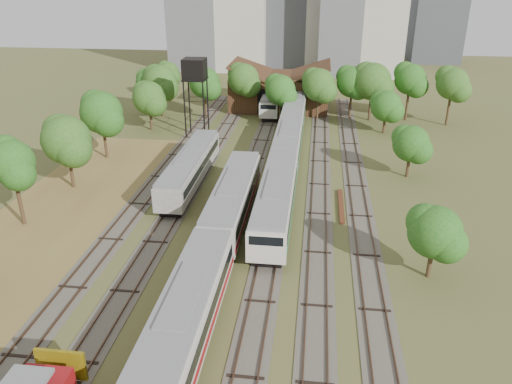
# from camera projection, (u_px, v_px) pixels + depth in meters

# --- Properties ---
(ground) EXTENTS (240.00, 240.00, 0.00)m
(ground) POSITION_uv_depth(u_px,v_px,m) (224.00, 329.00, 32.77)
(ground) COLOR #475123
(ground) RESTS_ON ground
(dry_grass_patch) EXTENTS (14.00, 60.00, 0.04)m
(dry_grass_patch) POSITION_uv_depth(u_px,v_px,m) (31.00, 249.00, 42.03)
(dry_grass_patch) COLOR brown
(dry_grass_patch) RESTS_ON ground
(tracks) EXTENTS (24.60, 80.00, 0.19)m
(tracks) POSITION_uv_depth(u_px,v_px,m) (259.00, 181.00, 55.47)
(tracks) COLOR #4C473D
(tracks) RESTS_ON ground
(railcar_red_set) EXTENTS (3.12, 34.58, 3.86)m
(railcar_red_set) POSITION_uv_depth(u_px,v_px,m) (214.00, 247.00, 38.38)
(railcar_red_set) COLOR black
(railcar_red_set) RESTS_ON ground
(railcar_green_set) EXTENTS (3.16, 52.08, 3.91)m
(railcar_green_set) POSITION_uv_depth(u_px,v_px,m) (288.00, 143.00, 61.49)
(railcar_green_set) COLOR black
(railcar_green_set) RESTS_ON ground
(railcar_rear) EXTENTS (2.84, 16.08, 3.51)m
(railcar_rear) POSITION_uv_depth(u_px,v_px,m) (273.00, 99.00, 82.91)
(railcar_rear) COLOR black
(railcar_rear) RESTS_ON ground
(old_grey_coach) EXTENTS (2.86, 18.00, 3.53)m
(old_grey_coach) POSITION_uv_depth(u_px,v_px,m) (190.00, 168.00, 54.13)
(old_grey_coach) COLOR black
(old_grey_coach) RESTS_ON ground
(water_tower) EXTENTS (3.10, 3.10, 10.73)m
(water_tower) POSITION_uv_depth(u_px,v_px,m) (195.00, 71.00, 67.31)
(water_tower) COLOR black
(water_tower) RESTS_ON ground
(rail_pile_far) EXTENTS (0.48, 7.61, 0.25)m
(rail_pile_far) POSITION_uv_depth(u_px,v_px,m) (341.00, 205.00, 49.62)
(rail_pile_far) COLOR #592E19
(rail_pile_far) RESTS_ON ground
(maintenance_shed) EXTENTS (16.45, 11.55, 7.58)m
(maintenance_shed) POSITION_uv_depth(u_px,v_px,m) (280.00, 90.00, 84.21)
(maintenance_shed) COLOR #342112
(maintenance_shed) RESTS_ON ground
(tree_band_left) EXTENTS (7.41, 72.69, 8.36)m
(tree_band_left) POSITION_uv_depth(u_px,v_px,m) (74.00, 139.00, 52.81)
(tree_band_left) COLOR #382616
(tree_band_left) RESTS_ON ground
(tree_band_far) EXTENTS (49.10, 9.63, 8.86)m
(tree_band_far) POSITION_uv_depth(u_px,v_px,m) (306.00, 83.00, 76.42)
(tree_band_far) COLOR #382616
(tree_band_far) RESTS_ON ground
(tree_band_right) EXTENTS (5.49, 41.41, 6.14)m
(tree_band_right) POSITION_uv_depth(u_px,v_px,m) (404.00, 143.00, 55.54)
(tree_band_right) COLOR #382616
(tree_band_right) RESTS_ON ground
(tower_far_right) EXTENTS (12.00, 12.00, 28.00)m
(tower_far_right) POSITION_uv_depth(u_px,v_px,m) (439.00, 3.00, 122.88)
(tower_far_right) COLOR #42454A
(tower_far_right) RESTS_ON ground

